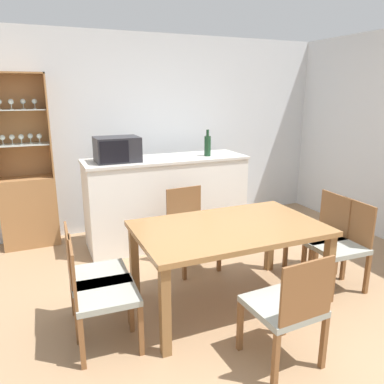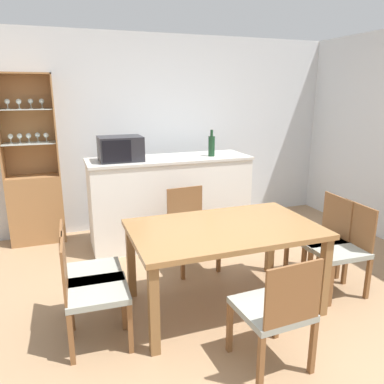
{
  "view_description": "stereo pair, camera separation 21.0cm",
  "coord_description": "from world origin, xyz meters",
  "px_view_note": "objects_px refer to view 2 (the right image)",
  "views": [
    {
      "loc": [
        -1.45,
        -2.28,
        1.82
      ],
      "look_at": [
        -0.0,
        1.11,
        0.83
      ],
      "focal_mm": 35.0,
      "sensor_mm": 36.0,
      "label": 1
    },
    {
      "loc": [
        -1.25,
        -2.36,
        1.82
      ],
      "look_at": [
        -0.0,
        1.11,
        0.83
      ],
      "focal_mm": 35.0,
      "sensor_mm": 36.0,
      "label": 2
    }
  ],
  "objects_px": {
    "microwave": "(120,149)",
    "wine_bottle": "(212,145)",
    "dining_table": "(224,236)",
    "dining_chair_side_left_far": "(88,273)",
    "dining_chair_side_right_near": "(341,248)",
    "display_cabinet": "(35,194)",
    "dining_chair_head_far": "(191,228)",
    "dining_chair_side_left_near": "(91,290)",
    "dining_chair_side_right_far": "(321,237)",
    "dining_chair_head_near": "(275,310)"
  },
  "relations": [
    {
      "from": "dining_chair_side_left_far",
      "to": "wine_bottle",
      "type": "xyz_separation_m",
      "value": [
        1.62,
        1.36,
        0.76
      ]
    },
    {
      "from": "dining_chair_side_right_near",
      "to": "microwave",
      "type": "bearing_deg",
      "value": 46.8
    },
    {
      "from": "dining_chair_side_right_far",
      "to": "dining_chair_side_left_near",
      "type": "height_order",
      "value": "same"
    },
    {
      "from": "dining_chair_head_near",
      "to": "wine_bottle",
      "type": "height_order",
      "value": "wine_bottle"
    },
    {
      "from": "dining_chair_side_left_near",
      "to": "dining_table",
      "type": "bearing_deg",
      "value": 99.74
    },
    {
      "from": "dining_chair_head_far",
      "to": "dining_chair_head_near",
      "type": "distance_m",
      "value": 1.63
    },
    {
      "from": "dining_chair_side_right_near",
      "to": "dining_chair_side_left_far",
      "type": "bearing_deg",
      "value": 84.38
    },
    {
      "from": "dining_chair_side_right_far",
      "to": "microwave",
      "type": "xyz_separation_m",
      "value": [
        -1.71,
        1.42,
        0.77
      ]
    },
    {
      "from": "dining_chair_side_right_near",
      "to": "wine_bottle",
      "type": "height_order",
      "value": "wine_bottle"
    },
    {
      "from": "dining_chair_side_left_near",
      "to": "microwave",
      "type": "distance_m",
      "value": 1.94
    },
    {
      "from": "wine_bottle",
      "to": "dining_chair_side_left_far",
      "type": "bearing_deg",
      "value": -140.11
    },
    {
      "from": "microwave",
      "to": "dining_chair_side_left_far",
      "type": "bearing_deg",
      "value": -110.55
    },
    {
      "from": "dining_table",
      "to": "wine_bottle",
      "type": "height_order",
      "value": "wine_bottle"
    },
    {
      "from": "dining_chair_head_far",
      "to": "microwave",
      "type": "distance_m",
      "value": 1.22
    },
    {
      "from": "dining_table",
      "to": "dining_chair_head_near",
      "type": "xyz_separation_m",
      "value": [
        0.0,
        -0.82,
        -0.22
      ]
    },
    {
      "from": "dining_chair_side_right_near",
      "to": "wine_bottle",
      "type": "relative_size",
      "value": 2.61
    },
    {
      "from": "dining_chair_side_left_far",
      "to": "dining_table",
      "type": "bearing_deg",
      "value": 84.19
    },
    {
      "from": "display_cabinet",
      "to": "dining_chair_side_left_far",
      "type": "height_order",
      "value": "display_cabinet"
    },
    {
      "from": "dining_chair_side_left_far",
      "to": "wine_bottle",
      "type": "height_order",
      "value": "wine_bottle"
    },
    {
      "from": "dining_table",
      "to": "dining_chair_side_left_near",
      "type": "bearing_deg",
      "value": -172.76
    },
    {
      "from": "display_cabinet",
      "to": "dining_chair_side_left_near",
      "type": "bearing_deg",
      "value": -78.84
    },
    {
      "from": "dining_chair_side_right_far",
      "to": "dining_chair_side_left_near",
      "type": "distance_m",
      "value": 2.25
    },
    {
      "from": "dining_chair_side_left_near",
      "to": "microwave",
      "type": "relative_size",
      "value": 1.72
    },
    {
      "from": "display_cabinet",
      "to": "dining_chair_head_near",
      "type": "height_order",
      "value": "display_cabinet"
    },
    {
      "from": "wine_bottle",
      "to": "dining_chair_head_near",
      "type": "bearing_deg",
      "value": -102.25
    },
    {
      "from": "microwave",
      "to": "wine_bottle",
      "type": "xyz_separation_m",
      "value": [
        1.09,
        -0.06,
        -0.01
      ]
    },
    {
      "from": "dining_chair_side_left_far",
      "to": "dining_chair_head_far",
      "type": "bearing_deg",
      "value": 122.63
    },
    {
      "from": "dining_table",
      "to": "dining_chair_head_far",
      "type": "distance_m",
      "value": 0.84
    },
    {
      "from": "display_cabinet",
      "to": "dining_chair_side_left_near",
      "type": "relative_size",
      "value": 2.43
    },
    {
      "from": "microwave",
      "to": "dining_chair_head_near",
      "type": "bearing_deg",
      "value": -76.05
    },
    {
      "from": "wine_bottle",
      "to": "display_cabinet",
      "type": "bearing_deg",
      "value": 163.18
    },
    {
      "from": "dining_chair_side_left_near",
      "to": "dining_chair_side_right_near",
      "type": "xyz_separation_m",
      "value": [
        2.24,
        -0.0,
        0.0
      ]
    },
    {
      "from": "dining_chair_head_near",
      "to": "microwave",
      "type": "relative_size",
      "value": 1.72
    },
    {
      "from": "display_cabinet",
      "to": "microwave",
      "type": "relative_size",
      "value": 4.19
    },
    {
      "from": "dining_table",
      "to": "dining_chair_side_left_far",
      "type": "distance_m",
      "value": 1.15
    },
    {
      "from": "dining_chair_side_left_far",
      "to": "dining_chair_head_far",
      "type": "height_order",
      "value": "same"
    },
    {
      "from": "dining_chair_head_far",
      "to": "microwave",
      "type": "relative_size",
      "value": 1.72
    },
    {
      "from": "dining_chair_side_right_near",
      "to": "display_cabinet",
      "type": "bearing_deg",
      "value": 51.51
    },
    {
      "from": "display_cabinet",
      "to": "dining_chair_head_far",
      "type": "xyz_separation_m",
      "value": [
        1.56,
        -1.31,
        -0.18
      ]
    },
    {
      "from": "microwave",
      "to": "wine_bottle",
      "type": "distance_m",
      "value": 1.09
    },
    {
      "from": "dining_table",
      "to": "dining_chair_head_far",
      "type": "height_order",
      "value": "dining_chair_head_far"
    },
    {
      "from": "display_cabinet",
      "to": "dining_table",
      "type": "height_order",
      "value": "display_cabinet"
    },
    {
      "from": "dining_chair_side_left_far",
      "to": "dining_chair_head_near",
      "type": "distance_m",
      "value": 1.48
    },
    {
      "from": "dining_chair_side_right_near",
      "to": "dining_chair_head_near",
      "type": "height_order",
      "value": "same"
    },
    {
      "from": "microwave",
      "to": "wine_bottle",
      "type": "relative_size",
      "value": 1.51
    },
    {
      "from": "dining_chair_head_far",
      "to": "dining_chair_side_left_far",
      "type": "bearing_deg",
      "value": 26.69
    },
    {
      "from": "dining_table",
      "to": "dining_chair_head_near",
      "type": "height_order",
      "value": "dining_chair_head_near"
    },
    {
      "from": "dining_table",
      "to": "dining_chair_side_left_far",
      "type": "relative_size",
      "value": 1.87
    },
    {
      "from": "dining_table",
      "to": "dining_chair_side_left_far",
      "type": "xyz_separation_m",
      "value": [
        -1.12,
        0.15,
        -0.22
      ]
    },
    {
      "from": "dining_table",
      "to": "dining_chair_side_right_far",
      "type": "xyz_separation_m",
      "value": [
        1.12,
        0.14,
        -0.22
      ]
    }
  ]
}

